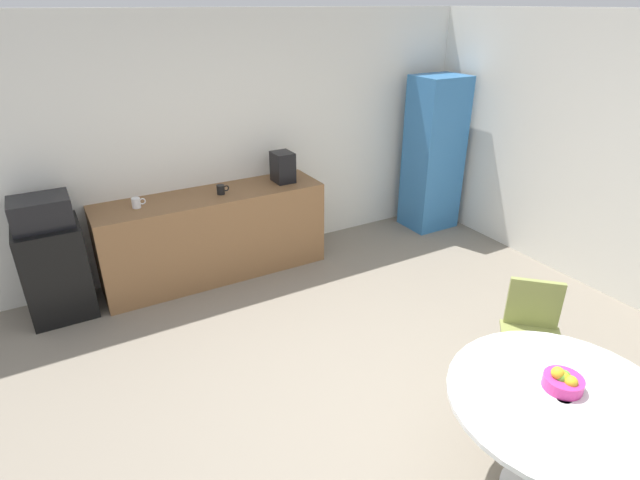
# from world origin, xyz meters

# --- Properties ---
(ground_plane) EXTENTS (6.00, 6.00, 0.00)m
(ground_plane) POSITION_xyz_m (0.00, 0.00, 0.00)
(ground_plane) COLOR gray
(wall_back) EXTENTS (6.00, 0.10, 2.60)m
(wall_back) POSITION_xyz_m (0.00, 3.00, 1.30)
(wall_back) COLOR white
(wall_back) RESTS_ON ground_plane
(counter_block) EXTENTS (2.29, 0.60, 0.90)m
(counter_block) POSITION_xyz_m (-0.28, 2.65, 0.45)
(counter_block) COLOR brown
(counter_block) RESTS_ON ground_plane
(mini_fridge) EXTENTS (0.54, 0.54, 0.88)m
(mini_fridge) POSITION_xyz_m (-1.77, 2.65, 0.44)
(mini_fridge) COLOR black
(mini_fridge) RESTS_ON ground_plane
(microwave) EXTENTS (0.48, 0.38, 0.26)m
(microwave) POSITION_xyz_m (-1.77, 2.65, 1.01)
(microwave) COLOR black
(microwave) RESTS_ON mini_fridge
(locker_cabinet) EXTENTS (0.60, 0.50, 1.88)m
(locker_cabinet) POSITION_xyz_m (2.55, 2.55, 0.94)
(locker_cabinet) COLOR #3372B2
(locker_cabinet) RESTS_ON ground_plane
(round_table) EXTENTS (1.21, 1.21, 0.74)m
(round_table) POSITION_xyz_m (0.48, -0.86, 0.62)
(round_table) COLOR silver
(round_table) RESTS_ON ground_plane
(chair_olive) EXTENTS (0.59, 0.59, 0.83)m
(chair_olive) POSITION_xyz_m (1.19, -0.13, 0.52)
(chair_olive) COLOR silver
(chair_olive) RESTS_ON ground_plane
(fruit_bowl) EXTENTS (0.21, 0.21, 0.13)m
(fruit_bowl) POSITION_xyz_m (0.54, -0.80, 0.79)
(fruit_bowl) COLOR #D8338C
(fruit_bowl) RESTS_ON round_table
(mug_white) EXTENTS (0.13, 0.08, 0.09)m
(mug_white) POSITION_xyz_m (-0.18, 2.61, 0.95)
(mug_white) COLOR black
(mug_white) RESTS_ON counter_block
(mug_green) EXTENTS (0.13, 0.08, 0.09)m
(mug_green) POSITION_xyz_m (-0.99, 2.65, 0.95)
(mug_green) COLOR white
(mug_green) RESTS_ON counter_block
(coffee_maker) EXTENTS (0.20, 0.24, 0.32)m
(coffee_maker) POSITION_xyz_m (0.53, 2.65, 1.06)
(coffee_maker) COLOR black
(coffee_maker) RESTS_ON counter_block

